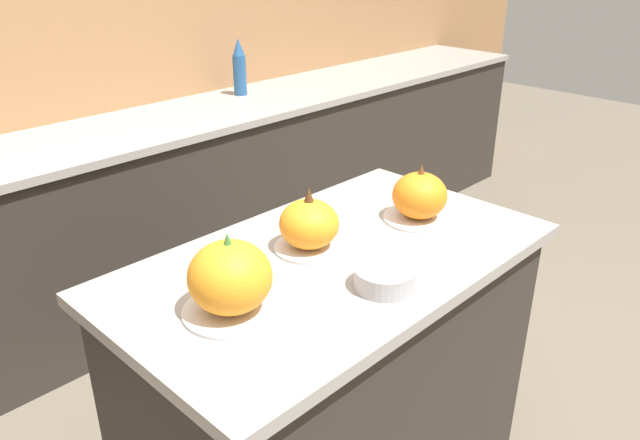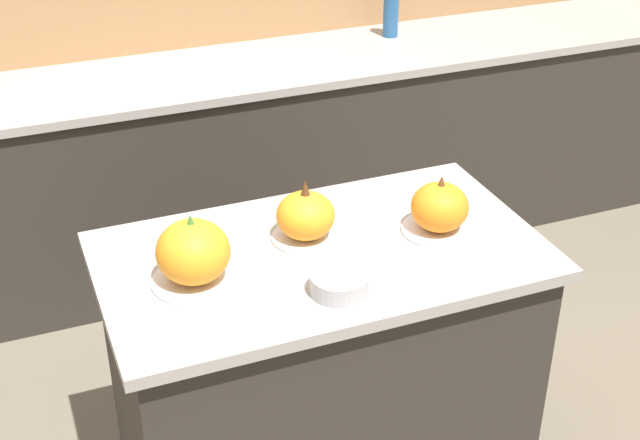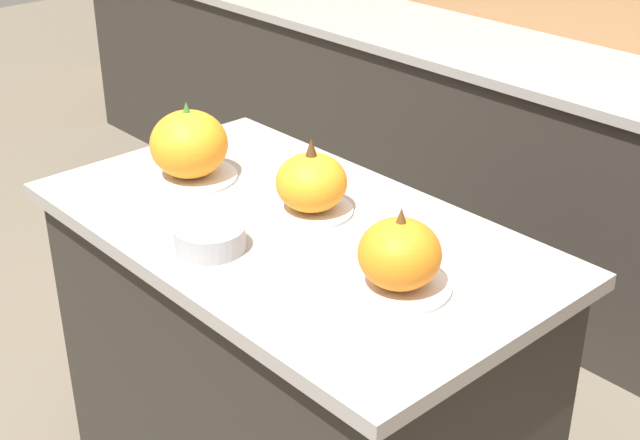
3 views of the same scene
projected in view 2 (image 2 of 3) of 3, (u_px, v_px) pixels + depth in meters
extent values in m
cube|color=#2D2823|center=(322.00, 384.00, 2.66)|extent=(1.15, 0.63, 0.87)
cube|color=gray|center=(322.00, 256.00, 2.44)|extent=(1.21, 0.69, 0.03)
cube|color=#2D2823|center=(197.00, 177.00, 3.83)|extent=(6.00, 0.56, 0.87)
cube|color=gray|center=(189.00, 78.00, 3.61)|extent=(6.00, 0.60, 0.03)
cylinder|color=silver|center=(196.00, 280.00, 2.30)|extent=(0.23, 0.23, 0.01)
ellipsoid|color=orange|center=(193.00, 252.00, 2.25)|extent=(0.19, 0.19, 0.17)
cone|color=#38702D|center=(190.00, 220.00, 2.21)|extent=(0.02, 0.02, 0.03)
cylinder|color=silver|center=(306.00, 237.00, 2.48)|extent=(0.19, 0.19, 0.01)
ellipsoid|color=orange|center=(306.00, 215.00, 2.45)|extent=(0.16, 0.16, 0.13)
cone|color=#4C2D14|center=(305.00, 188.00, 2.41)|extent=(0.03, 0.03, 0.04)
cylinder|color=silver|center=(438.00, 230.00, 2.52)|extent=(0.21, 0.21, 0.01)
ellipsoid|color=orange|center=(440.00, 207.00, 2.48)|extent=(0.16, 0.16, 0.14)
cone|color=brown|center=(442.00, 181.00, 2.44)|extent=(0.02, 0.02, 0.03)
cylinder|color=#235184|center=(391.00, 14.00, 3.95)|extent=(0.07, 0.07, 0.20)
cylinder|color=#ADADB2|center=(339.00, 283.00, 2.25)|extent=(0.15, 0.15, 0.05)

